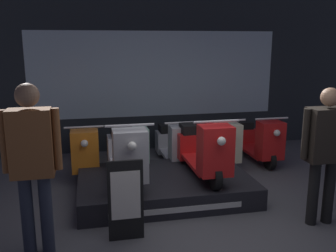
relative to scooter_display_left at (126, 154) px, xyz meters
name	(u,v)px	position (x,y,z in m)	size (l,w,h in m)	color
ground_plane	(208,226)	(0.88, -1.01, -0.67)	(30.00, 30.00, 0.00)	#4C4C51
shop_wall_back	(156,72)	(0.88, 2.52, 0.93)	(9.06, 0.09, 3.20)	#23282D
display_platform	(165,186)	(0.55, 0.02, -0.52)	(2.45, 1.59, 0.30)	black
scooter_display_left	(126,154)	(0.00, 0.00, 0.00)	(0.60, 1.66, 0.92)	black
scooter_display_right	(202,149)	(1.10, 0.00, 0.00)	(0.60, 1.66, 0.92)	black
scooter_backrow_0	(86,150)	(-0.56, 1.35, -0.30)	(0.60, 1.66, 0.92)	black
scooter_backrow_1	(131,147)	(0.22, 1.35, -0.30)	(0.60, 1.66, 0.92)	black
scooter_backrow_2	(175,145)	(1.01, 1.35, -0.30)	(0.60, 1.66, 0.92)	black
scooter_backrow_3	(216,142)	(1.79, 1.35, -0.30)	(0.60, 1.66, 0.92)	black
scooter_backrow_4	(255,140)	(2.58, 1.35, -0.30)	(0.60, 1.66, 0.92)	black
person_left_browsing	(32,157)	(-1.05, -1.20, 0.40)	(0.58, 0.23, 1.81)	#232838
person_right_browsing	(326,144)	(2.25, -1.20, 0.33)	(0.63, 0.26, 1.68)	black
price_sign_board	(126,200)	(-0.12, -1.11, -0.20)	(0.40, 0.04, 0.94)	black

